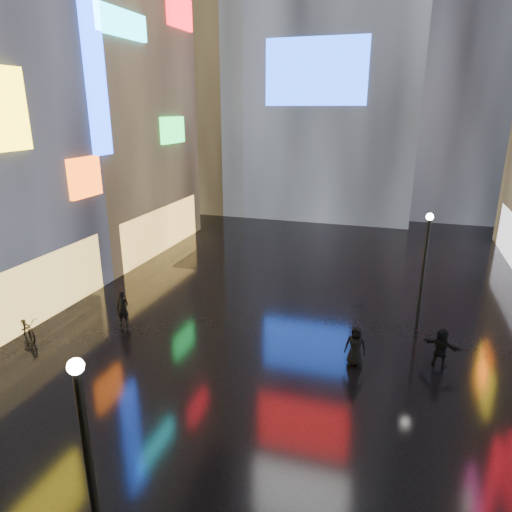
% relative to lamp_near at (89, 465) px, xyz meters
% --- Properties ---
extents(ground, '(140.00, 140.00, 0.00)m').
position_rel_lamp_near_xyz_m(ground, '(1.07, 15.00, -2.94)').
color(ground, black).
rests_on(ground, ground).
extents(building_left_far, '(10.28, 12.00, 22.00)m').
position_rel_lamp_near_xyz_m(building_left_far, '(-14.91, 21.00, 8.04)').
color(building_left_far, black).
rests_on(building_left_far, ground).
extents(tower_flank_right, '(12.00, 12.00, 34.00)m').
position_rel_lamp_near_xyz_m(tower_flank_right, '(10.07, 41.00, 14.06)').
color(tower_flank_right, black).
rests_on(tower_flank_right, ground).
extents(tower_flank_left, '(10.00, 10.00, 26.00)m').
position_rel_lamp_near_xyz_m(tower_flank_left, '(-12.93, 37.00, 10.06)').
color(tower_flank_left, black).
rests_on(tower_flank_left, ground).
extents(lamp_near, '(0.30, 0.30, 5.20)m').
position_rel_lamp_near_xyz_m(lamp_near, '(0.00, 0.00, 0.00)').
color(lamp_near, black).
rests_on(lamp_near, ground).
extents(lamp_far, '(0.30, 0.30, 5.20)m').
position_rel_lamp_near_xyz_m(lamp_far, '(6.38, 14.00, 0.00)').
color(lamp_far, black).
rests_on(lamp_far, ground).
extents(pedestrian_4, '(0.82, 0.56, 1.62)m').
position_rel_lamp_near_xyz_m(pedestrian_4, '(4.05, 10.00, -2.13)').
color(pedestrian_4, black).
rests_on(pedestrian_4, ground).
extents(pedestrian_5, '(1.49, 0.91, 1.53)m').
position_rel_lamp_near_xyz_m(pedestrian_5, '(7.12, 10.93, -2.18)').
color(pedestrian_5, black).
rests_on(pedestrian_5, ground).
extents(pedestrian_6, '(0.63, 0.46, 1.62)m').
position_rel_lamp_near_xyz_m(pedestrian_6, '(-6.20, 10.28, -2.14)').
color(pedestrian_6, black).
rests_on(pedestrian_6, ground).
extents(umbrella_2, '(1.09, 1.07, 0.93)m').
position_rel_lamp_near_xyz_m(umbrella_2, '(4.05, 10.00, -0.86)').
color(umbrella_2, black).
rests_on(umbrella_2, pedestrian_4).
extents(bicycle, '(1.97, 1.51, 0.99)m').
position_rel_lamp_near_xyz_m(bicycle, '(-9.41, 8.00, -2.45)').
color(bicycle, black).
rests_on(bicycle, ground).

